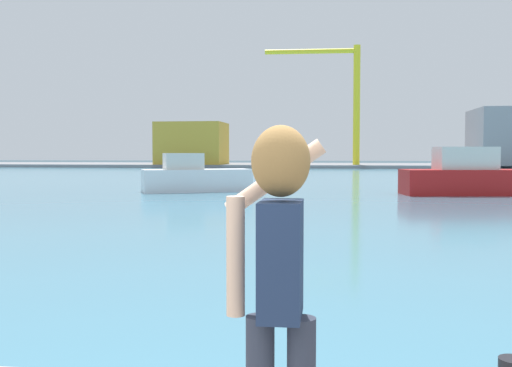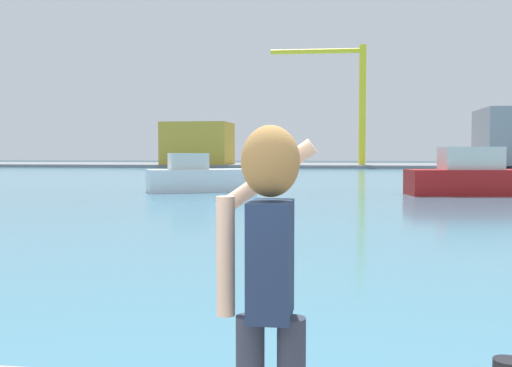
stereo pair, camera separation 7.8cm
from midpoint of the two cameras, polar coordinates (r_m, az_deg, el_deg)
ground_plane at (r=52.13m, az=7.21°, el=0.48°), size 220.00×220.00×0.00m
harbor_water at (r=54.13m, az=7.26°, el=0.58°), size 140.00×100.00×0.02m
far_shore_dock at (r=94.10m, az=7.76°, el=1.74°), size 140.00×20.00×0.47m
person_photographer at (r=2.86m, az=2.01°, el=-7.98°), size 0.52×0.55×1.74m
boat_moored at (r=34.35m, az=-5.42°, el=0.60°), size 6.50×4.50×2.22m
boat_moored_2 at (r=33.74m, az=21.41°, el=0.53°), size 9.00×3.68×2.56m
warehouse_left at (r=91.52m, az=-5.60°, el=3.86°), size 10.02×8.22×6.38m
port_crane at (r=88.67m, az=9.05°, el=8.86°), size 13.98×1.36×17.46m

